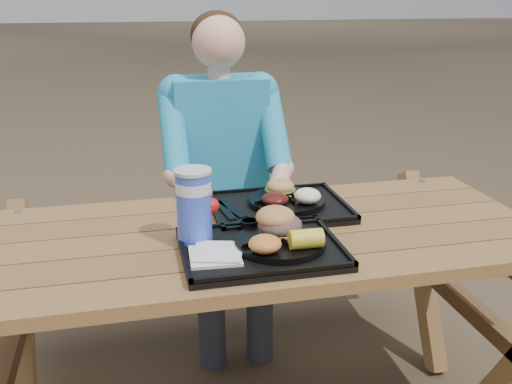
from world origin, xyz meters
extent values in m
cube|color=black|center=(-0.02, -0.16, 0.76)|extent=(0.45, 0.35, 0.02)
cube|color=black|center=(0.11, 0.15, 0.76)|extent=(0.45, 0.35, 0.02)
cylinder|color=black|center=(0.03, -0.16, 0.78)|extent=(0.26, 0.26, 0.02)
cylinder|color=black|center=(0.14, 0.16, 0.78)|extent=(0.26, 0.26, 0.02)
cube|color=silver|center=(-0.16, -0.20, 0.78)|extent=(0.15, 0.15, 0.02)
cylinder|color=blue|center=(-0.20, -0.06, 0.87)|extent=(0.10, 0.10, 0.20)
cylinder|color=#341105|center=(-0.03, -0.03, 0.79)|extent=(0.06, 0.06, 0.03)
cylinder|color=gold|center=(0.04, -0.03, 0.79)|extent=(0.06, 0.06, 0.03)
ellipsoid|color=orange|center=(-0.03, -0.23, 0.81)|extent=(0.09, 0.09, 0.05)
cube|color=black|center=(-0.05, 0.15, 0.77)|extent=(0.08, 0.18, 0.01)
ellipsoid|color=#45100D|center=(0.09, 0.11, 0.81)|extent=(0.09, 0.09, 0.04)
ellipsoid|color=white|center=(0.20, 0.11, 0.82)|extent=(0.09, 0.09, 0.05)
camera|label=1|loc=(-0.37, -1.59, 1.45)|focal=40.00mm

